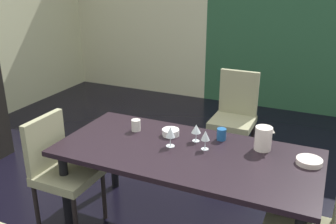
{
  "coord_description": "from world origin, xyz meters",
  "views": [
    {
      "loc": [
        1.47,
        -2.52,
        2.01
      ],
      "look_at": [
        0.22,
        0.23,
        0.85
      ],
      "focal_mm": 40.0,
      "sensor_mm": 36.0,
      "label": 1
    }
  ],
  "objects_px": {
    "chair_head_far": "(235,113)",
    "wine_glass_front": "(196,129)",
    "chair_left_near": "(60,166)",
    "pitcher_near_window": "(263,138)",
    "cup_rear": "(136,125)",
    "cup_left": "(221,134)",
    "wine_glass_near_shelf": "(205,136)",
    "wine_glass_west": "(170,132)",
    "serving_bowl_center": "(309,161)",
    "dining_table": "(186,160)",
    "serving_bowl_north": "(171,132)"
  },
  "relations": [
    {
      "from": "wine_glass_west",
      "to": "cup_rear",
      "type": "distance_m",
      "value": 0.42
    },
    {
      "from": "serving_bowl_north",
      "to": "pitcher_near_window",
      "type": "relative_size",
      "value": 0.76
    },
    {
      "from": "wine_glass_west",
      "to": "cup_rear",
      "type": "bearing_deg",
      "value": 158.4
    },
    {
      "from": "wine_glass_near_shelf",
      "to": "chair_left_near",
      "type": "bearing_deg",
      "value": -159.89
    },
    {
      "from": "cup_left",
      "to": "cup_rear",
      "type": "bearing_deg",
      "value": -169.99
    },
    {
      "from": "dining_table",
      "to": "chair_left_near",
      "type": "relative_size",
      "value": 2.08
    },
    {
      "from": "chair_left_near",
      "to": "serving_bowl_center",
      "type": "xyz_separation_m",
      "value": [
        1.81,
        0.48,
        0.21
      ]
    },
    {
      "from": "serving_bowl_center",
      "to": "chair_head_far",
      "type": "bearing_deg",
      "value": 124.84
    },
    {
      "from": "dining_table",
      "to": "chair_head_far",
      "type": "xyz_separation_m",
      "value": [
        0.02,
        1.38,
        -0.09
      ]
    },
    {
      "from": "serving_bowl_center",
      "to": "cup_rear",
      "type": "bearing_deg",
      "value": 179.8
    },
    {
      "from": "cup_left",
      "to": "pitcher_near_window",
      "type": "xyz_separation_m",
      "value": [
        0.33,
        -0.04,
        0.05
      ]
    },
    {
      "from": "cup_rear",
      "to": "cup_left",
      "type": "bearing_deg",
      "value": 10.01
    },
    {
      "from": "wine_glass_front",
      "to": "pitcher_near_window",
      "type": "distance_m",
      "value": 0.51
    },
    {
      "from": "chair_left_near",
      "to": "wine_glass_near_shelf",
      "type": "height_order",
      "value": "chair_left_near"
    },
    {
      "from": "cup_rear",
      "to": "dining_table",
      "type": "bearing_deg",
      "value": -18.74
    },
    {
      "from": "wine_glass_west",
      "to": "serving_bowl_north",
      "type": "xyz_separation_m",
      "value": [
        -0.08,
        0.19,
        -0.09
      ]
    },
    {
      "from": "wine_glass_near_shelf",
      "to": "cup_rear",
      "type": "relative_size",
      "value": 1.57
    },
    {
      "from": "serving_bowl_center",
      "to": "cup_left",
      "type": "height_order",
      "value": "cup_left"
    },
    {
      "from": "wine_glass_front",
      "to": "pitcher_near_window",
      "type": "xyz_separation_m",
      "value": [
        0.51,
        0.07,
        -0.01
      ]
    },
    {
      "from": "dining_table",
      "to": "cup_left",
      "type": "distance_m",
      "value": 0.37
    },
    {
      "from": "chair_left_near",
      "to": "serving_bowl_north",
      "type": "bearing_deg",
      "value": 125.24
    },
    {
      "from": "dining_table",
      "to": "serving_bowl_north",
      "type": "xyz_separation_m",
      "value": [
        -0.22,
        0.21,
        0.11
      ]
    },
    {
      "from": "pitcher_near_window",
      "to": "dining_table",
      "type": "bearing_deg",
      "value": -153.05
    },
    {
      "from": "wine_glass_front",
      "to": "pitcher_near_window",
      "type": "height_order",
      "value": "pitcher_near_window"
    },
    {
      "from": "dining_table",
      "to": "pitcher_near_window",
      "type": "xyz_separation_m",
      "value": [
        0.52,
        0.26,
        0.17
      ]
    },
    {
      "from": "chair_left_near",
      "to": "pitcher_near_window",
      "type": "distance_m",
      "value": 1.6
    },
    {
      "from": "wine_glass_near_shelf",
      "to": "wine_glass_west",
      "type": "relative_size",
      "value": 0.93
    },
    {
      "from": "dining_table",
      "to": "cup_rear",
      "type": "height_order",
      "value": "cup_rear"
    },
    {
      "from": "dining_table",
      "to": "serving_bowl_north",
      "type": "bearing_deg",
      "value": 135.95
    },
    {
      "from": "dining_table",
      "to": "cup_left",
      "type": "height_order",
      "value": "cup_left"
    },
    {
      "from": "chair_head_far",
      "to": "wine_glass_near_shelf",
      "type": "bearing_deg",
      "value": 94.57
    },
    {
      "from": "chair_left_near",
      "to": "wine_glass_near_shelf",
      "type": "bearing_deg",
      "value": 110.11
    },
    {
      "from": "wine_glass_west",
      "to": "cup_rear",
      "type": "xyz_separation_m",
      "value": [
        -0.38,
        0.15,
        -0.07
      ]
    },
    {
      "from": "dining_table",
      "to": "cup_rear",
      "type": "distance_m",
      "value": 0.56
    },
    {
      "from": "dining_table",
      "to": "chair_head_far",
      "type": "height_order",
      "value": "chair_head_far"
    },
    {
      "from": "cup_rear",
      "to": "cup_left",
      "type": "relative_size",
      "value": 1.03
    },
    {
      "from": "chair_left_near",
      "to": "serving_bowl_center",
      "type": "height_order",
      "value": "chair_left_near"
    },
    {
      "from": "chair_left_near",
      "to": "wine_glass_front",
      "type": "bearing_deg",
      "value": 117.45
    },
    {
      "from": "serving_bowl_center",
      "to": "pitcher_near_window",
      "type": "distance_m",
      "value": 0.36
    },
    {
      "from": "cup_rear",
      "to": "pitcher_near_window",
      "type": "relative_size",
      "value": 0.53
    },
    {
      "from": "cup_left",
      "to": "serving_bowl_north",
      "type": "bearing_deg",
      "value": -167.25
    },
    {
      "from": "cup_left",
      "to": "wine_glass_west",
      "type": "bearing_deg",
      "value": -139.21
    },
    {
      "from": "chair_left_near",
      "to": "dining_table",
      "type": "bearing_deg",
      "value": 107.94
    },
    {
      "from": "wine_glass_front",
      "to": "serving_bowl_north",
      "type": "relative_size",
      "value": 1.02
    },
    {
      "from": "chair_left_near",
      "to": "pitcher_near_window",
      "type": "xyz_separation_m",
      "value": [
        1.47,
        0.57,
        0.28
      ]
    },
    {
      "from": "chair_head_far",
      "to": "wine_glass_front",
      "type": "height_order",
      "value": "chair_head_far"
    },
    {
      "from": "wine_glass_near_shelf",
      "to": "serving_bowl_north",
      "type": "bearing_deg",
      "value": 159.71
    },
    {
      "from": "cup_rear",
      "to": "chair_left_near",
      "type": "bearing_deg",
      "value": -131.59
    },
    {
      "from": "wine_glass_near_shelf",
      "to": "cup_left",
      "type": "bearing_deg",
      "value": 73.93
    },
    {
      "from": "wine_glass_west",
      "to": "dining_table",
      "type": "bearing_deg",
      "value": -10.19
    }
  ]
}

